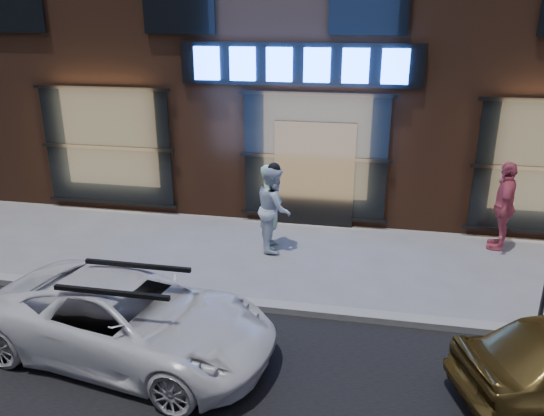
{
  "coord_description": "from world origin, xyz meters",
  "views": [
    {
      "loc": [
        1.27,
        -7.5,
        4.59
      ],
      "look_at": [
        -0.51,
        1.6,
        1.2
      ],
      "focal_mm": 35.0,
      "sensor_mm": 36.0,
      "label": 1
    }
  ],
  "objects_px": {
    "man_bowtie": "(271,207)",
    "white_suv": "(129,318)",
    "man_cap": "(274,208)",
    "passerby": "(504,206)"
  },
  "relations": [
    {
      "from": "man_bowtie",
      "to": "white_suv",
      "type": "relative_size",
      "value": 0.43
    },
    {
      "from": "man_cap",
      "to": "white_suv",
      "type": "bearing_deg",
      "value": 148.6
    },
    {
      "from": "passerby",
      "to": "man_bowtie",
      "type": "bearing_deg",
      "value": -66.11
    },
    {
      "from": "man_bowtie",
      "to": "white_suv",
      "type": "bearing_deg",
      "value": 163.11
    },
    {
      "from": "white_suv",
      "to": "man_bowtie",
      "type": "bearing_deg",
      "value": -7.43
    },
    {
      "from": "man_bowtie",
      "to": "passerby",
      "type": "distance_m",
      "value": 4.75
    },
    {
      "from": "man_bowtie",
      "to": "white_suv",
      "type": "height_order",
      "value": "man_bowtie"
    },
    {
      "from": "passerby",
      "to": "white_suv",
      "type": "bearing_deg",
      "value": -36.61
    },
    {
      "from": "man_cap",
      "to": "passerby",
      "type": "relative_size",
      "value": 0.95
    },
    {
      "from": "man_bowtie",
      "to": "passerby",
      "type": "xyz_separation_m",
      "value": [
        4.67,
        0.85,
        0.04
      ]
    }
  ]
}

